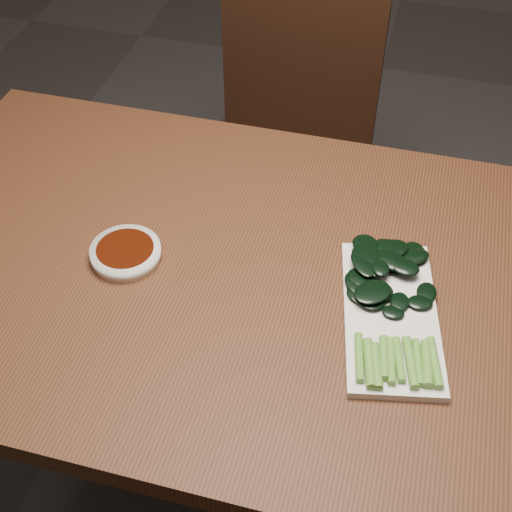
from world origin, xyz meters
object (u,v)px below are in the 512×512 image
at_px(sauce_bowl, 126,253).
at_px(gai_lan, 386,292).
at_px(table, 273,303).
at_px(chair_far, 289,150).
at_px(serving_plate, 390,316).

bearing_deg(sauce_bowl, gai_lan, 1.83).
xyz_separation_m(table, chair_far, (-0.13, 0.69, -0.19)).
xyz_separation_m(serving_plate, gai_lan, (-0.01, 0.03, 0.02)).
xyz_separation_m(sauce_bowl, gai_lan, (0.44, 0.01, 0.01)).
distance_m(serving_plate, gai_lan, 0.04).
xyz_separation_m(chair_far, sauce_bowl, (-0.13, -0.71, 0.28)).
bearing_deg(gai_lan, table, 176.01).
relative_size(sauce_bowl, gai_lan, 0.37).
distance_m(chair_far, serving_plate, 0.84).
bearing_deg(table, gai_lan, -3.99).
bearing_deg(chair_far, table, -79.52).
distance_m(table, sauce_bowl, 0.27).
height_order(table, serving_plate, serving_plate).
distance_m(chair_far, gai_lan, 0.82).
height_order(table, gai_lan, gai_lan).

